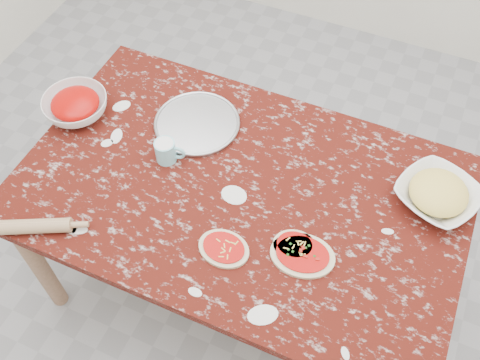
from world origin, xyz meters
name	(u,v)px	position (x,y,z in m)	size (l,w,h in m)	color
ground	(240,280)	(0.00, 0.00, 0.00)	(4.00, 4.00, 0.00)	gray
worktable	(240,201)	(0.00, 0.00, 0.67)	(1.60, 1.00, 0.75)	#3F0E09
pizza_tray	(197,124)	(-0.28, 0.21, 0.76)	(0.33, 0.33, 0.01)	#B2B2B7
sauce_bowl	(76,106)	(-0.74, 0.08, 0.79)	(0.25, 0.25, 0.08)	white
cheese_bowl	(437,196)	(0.65, 0.23, 0.78)	(0.27, 0.27, 0.07)	white
flour_mug	(166,151)	(-0.30, 0.01, 0.80)	(0.11, 0.08, 0.09)	#86D4DE
pizza_left	(224,248)	(0.05, -0.25, 0.76)	(0.18, 0.15, 0.02)	beige
pizza_mid	(294,246)	(0.26, -0.15, 0.76)	(0.16, 0.15, 0.02)	beige
pizza_right	(302,255)	(0.30, -0.17, 0.76)	(0.24, 0.20, 0.02)	beige
rolling_pin	(34,226)	(-0.57, -0.44, 0.78)	(0.05, 0.05, 0.25)	tan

